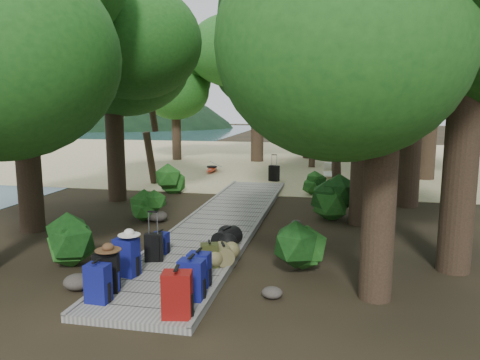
% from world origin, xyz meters
% --- Properties ---
extents(ground, '(120.00, 120.00, 0.00)m').
position_xyz_m(ground, '(0.00, 0.00, 0.00)').
color(ground, '#322719').
rests_on(ground, ground).
extents(sand_beach, '(40.00, 22.00, 0.02)m').
position_xyz_m(sand_beach, '(0.00, 16.00, 0.01)').
color(sand_beach, '#CABD89').
rests_on(sand_beach, ground).
extents(distant_hill, '(32.00, 16.00, 12.00)m').
position_xyz_m(distant_hill, '(-40.00, 48.00, 0.00)').
color(distant_hill, black).
rests_on(distant_hill, ground).
extents(boardwalk, '(2.00, 12.00, 0.12)m').
position_xyz_m(boardwalk, '(0.00, 1.00, 0.06)').
color(boardwalk, gray).
rests_on(boardwalk, ground).
extents(backpack_left_a, '(0.38, 0.28, 0.68)m').
position_xyz_m(backpack_left_a, '(-0.68, -4.45, 0.46)').
color(backpack_left_a, navy).
rests_on(backpack_left_a, boardwalk).
extents(backpack_left_b, '(0.45, 0.37, 0.72)m').
position_xyz_m(backpack_left_b, '(-0.75, -4.04, 0.48)').
color(backpack_left_b, black).
rests_on(backpack_left_b, boardwalk).
extents(backpack_left_c, '(0.46, 0.37, 0.76)m').
position_xyz_m(backpack_left_c, '(-0.74, -3.30, 0.50)').
color(backpack_left_c, navy).
rests_on(backpack_left_c, boardwalk).
extents(backpack_left_d, '(0.33, 0.25, 0.48)m').
position_xyz_m(backpack_left_d, '(-0.61, -1.96, 0.36)').
color(backpack_left_d, navy).
rests_on(backpack_left_d, boardwalk).
extents(backpack_right_a, '(0.47, 0.37, 0.76)m').
position_xyz_m(backpack_right_a, '(0.70, -4.70, 0.50)').
color(backpack_right_a, maroon).
rests_on(backpack_right_a, boardwalk).
extents(backpack_right_b, '(0.41, 0.29, 0.72)m').
position_xyz_m(backpack_right_b, '(0.72, -4.05, 0.48)').
color(backpack_right_b, navy).
rests_on(backpack_right_b, boardwalk).
extents(backpack_right_c, '(0.38, 0.28, 0.64)m').
position_xyz_m(backpack_right_c, '(0.67, -3.48, 0.44)').
color(backpack_right_c, navy).
rests_on(backpack_right_c, boardwalk).
extents(backpack_right_d, '(0.39, 0.33, 0.50)m').
position_xyz_m(backpack_right_d, '(0.61, -2.57, 0.37)').
color(backpack_right_d, '#2D3614').
rests_on(backpack_right_d, boardwalk).
extents(duffel_right_khaki, '(0.55, 0.65, 0.37)m').
position_xyz_m(duffel_right_khaki, '(0.81, -2.32, 0.30)').
color(duffel_right_khaki, olive).
rests_on(duffel_right_khaki, boardwalk).
extents(duffel_right_black, '(0.58, 0.75, 0.42)m').
position_xyz_m(duffel_right_black, '(0.66, -1.35, 0.33)').
color(duffel_right_black, black).
rests_on(duffel_right_black, boardwalk).
extents(suitcase_on_boardwalk, '(0.40, 0.29, 0.55)m').
position_xyz_m(suitcase_on_boardwalk, '(-0.56, -2.46, 0.40)').
color(suitcase_on_boardwalk, black).
rests_on(suitcase_on_boardwalk, boardwalk).
extents(lone_suitcase_on_sand, '(0.46, 0.35, 0.64)m').
position_xyz_m(lone_suitcase_on_sand, '(0.46, 8.11, 0.34)').
color(lone_suitcase_on_sand, black).
rests_on(lone_suitcase_on_sand, sand_beach).
extents(hat_brown, '(0.42, 0.42, 0.13)m').
position_xyz_m(hat_brown, '(-0.68, -4.09, 0.91)').
color(hat_brown, '#51351E').
rests_on(hat_brown, backpack_left_b).
extents(hat_white, '(0.40, 0.40, 0.13)m').
position_xyz_m(hat_white, '(-0.66, -3.33, 0.95)').
color(hat_white, silver).
rests_on(hat_white, backpack_left_c).
extents(kayak, '(1.00, 3.54, 0.35)m').
position_xyz_m(kayak, '(-2.71, 10.09, 0.19)').
color(kayak, red).
rests_on(kayak, sand_beach).
extents(sun_lounger, '(0.70, 1.92, 0.61)m').
position_xyz_m(sun_lounger, '(2.74, 9.30, 0.32)').
color(sun_lounger, silver).
rests_on(sun_lounger, sand_beach).
extents(tree_right_a, '(4.59, 4.59, 7.65)m').
position_xyz_m(tree_right_a, '(3.59, -3.15, 3.82)').
color(tree_right_a, black).
rests_on(tree_right_a, ground).
extents(tree_right_b, '(4.96, 4.96, 8.85)m').
position_xyz_m(tree_right_b, '(5.17, -1.52, 4.42)').
color(tree_right_b, black).
rests_on(tree_right_b, ground).
extents(tree_right_c, '(5.23, 5.23, 9.05)m').
position_xyz_m(tree_right_c, '(3.61, 1.74, 4.52)').
color(tree_right_c, black).
rests_on(tree_right_c, ground).
extents(tree_right_d, '(5.68, 5.68, 10.41)m').
position_xyz_m(tree_right_d, '(5.12, 4.33, 5.21)').
color(tree_right_d, black).
rests_on(tree_right_d, ground).
extents(tree_right_e, '(5.21, 5.21, 9.38)m').
position_xyz_m(tree_right_e, '(4.03, 6.83, 4.69)').
color(tree_right_e, black).
rests_on(tree_right_e, ground).
extents(tree_right_f, '(5.92, 5.92, 10.57)m').
position_xyz_m(tree_right_f, '(6.65, 9.93, 5.29)').
color(tree_right_f, black).
rests_on(tree_right_f, ground).
extents(tree_left_b, '(4.76, 4.76, 8.58)m').
position_xyz_m(tree_left_b, '(-4.58, -0.56, 4.29)').
color(tree_left_b, black).
rests_on(tree_left_b, ground).
extents(tree_left_c, '(4.86, 4.86, 8.44)m').
position_xyz_m(tree_left_c, '(-4.17, 3.34, 4.22)').
color(tree_left_c, black).
rests_on(tree_left_c, ground).
extents(tree_back_a, '(5.69, 5.69, 9.85)m').
position_xyz_m(tree_back_a, '(-1.31, 14.51, 4.92)').
color(tree_back_a, black).
rests_on(tree_back_a, ground).
extents(tree_back_b, '(4.95, 4.95, 8.85)m').
position_xyz_m(tree_back_b, '(1.35, 16.61, 4.42)').
color(tree_back_b, black).
rests_on(tree_back_b, ground).
extents(tree_back_c, '(5.11, 5.11, 9.19)m').
position_xyz_m(tree_back_c, '(5.37, 15.97, 4.59)').
color(tree_back_c, black).
rests_on(tree_back_c, ground).
extents(tree_back_d, '(4.37, 4.37, 7.28)m').
position_xyz_m(tree_back_d, '(-5.89, 14.31, 3.64)').
color(tree_back_d, black).
rests_on(tree_back_d, ground).
extents(palm_right_a, '(4.37, 4.37, 7.44)m').
position_xyz_m(palm_right_a, '(3.13, 5.81, 3.72)').
color(palm_right_a, '#163E11').
rests_on(palm_right_a, ground).
extents(palm_right_b, '(3.84, 3.84, 7.43)m').
position_xyz_m(palm_right_b, '(5.02, 11.18, 3.71)').
color(palm_right_b, '#163E11').
rests_on(palm_right_b, ground).
extents(palm_right_c, '(4.36, 4.36, 6.94)m').
position_xyz_m(palm_right_c, '(2.01, 12.85, 3.47)').
color(palm_right_c, '#163E11').
rests_on(palm_right_c, ground).
extents(palm_left_a, '(3.93, 3.93, 6.25)m').
position_xyz_m(palm_left_a, '(-4.40, 6.57, 3.13)').
color(palm_left_a, '#163E11').
rests_on(palm_left_a, ground).
extents(rock_left_a, '(0.50, 0.45, 0.27)m').
position_xyz_m(rock_left_a, '(-1.42, -3.81, 0.14)').
color(rock_left_a, '#4C473F').
rests_on(rock_left_a, ground).
extents(rock_left_b, '(0.37, 0.33, 0.20)m').
position_xyz_m(rock_left_b, '(-2.58, -2.49, 0.10)').
color(rock_left_b, '#4C473F').
rests_on(rock_left_b, ground).
extents(rock_left_c, '(0.55, 0.50, 0.30)m').
position_xyz_m(rock_left_c, '(-1.80, 0.90, 0.15)').
color(rock_left_c, '#4C473F').
rests_on(rock_left_c, ground).
extents(rock_left_d, '(0.31, 0.28, 0.17)m').
position_xyz_m(rock_left_d, '(-2.47, 3.00, 0.09)').
color(rock_left_d, '#4C473F').
rests_on(rock_left_d, ground).
extents(rock_right_a, '(0.35, 0.31, 0.19)m').
position_xyz_m(rock_right_a, '(1.93, -3.50, 0.10)').
color(rock_right_a, '#4C473F').
rests_on(rock_right_a, ground).
extents(rock_right_b, '(0.44, 0.40, 0.24)m').
position_xyz_m(rock_right_b, '(2.18, -1.51, 0.12)').
color(rock_right_b, '#4C473F').
rests_on(rock_right_b, ground).
extents(rock_right_c, '(0.29, 0.26, 0.16)m').
position_xyz_m(rock_right_c, '(1.94, 1.21, 0.08)').
color(rock_right_c, '#4C473F').
rests_on(rock_right_c, ground).
extents(rock_right_d, '(0.55, 0.50, 0.30)m').
position_xyz_m(rock_right_d, '(3.02, 4.38, 0.15)').
color(rock_right_d, '#4C473F').
rests_on(rock_right_d, ground).
extents(shrub_left_a, '(1.20, 1.20, 1.08)m').
position_xyz_m(shrub_left_a, '(-2.16, -2.75, 0.54)').
color(shrub_left_a, '#194C16').
rests_on(shrub_left_a, ground).
extents(shrub_left_b, '(0.89, 0.89, 0.80)m').
position_xyz_m(shrub_left_b, '(-2.12, 0.86, 0.40)').
color(shrub_left_b, '#194C16').
rests_on(shrub_left_b, ground).
extents(shrub_left_c, '(1.06, 1.06, 0.96)m').
position_xyz_m(shrub_left_c, '(-2.87, 4.80, 0.48)').
color(shrub_left_c, '#194C16').
rests_on(shrub_left_c, ground).
extents(shrub_right_a, '(1.02, 1.02, 0.92)m').
position_xyz_m(shrub_right_a, '(2.36, -2.28, 0.46)').
color(shrub_right_a, '#194C16').
rests_on(shrub_right_a, ground).
extents(shrub_right_b, '(1.33, 1.33, 1.20)m').
position_xyz_m(shrub_right_b, '(2.83, 2.22, 0.60)').
color(shrub_right_b, '#194C16').
rests_on(shrub_right_b, ground).
extents(shrub_right_c, '(0.94, 0.94, 0.85)m').
position_xyz_m(shrub_right_c, '(2.13, 5.42, 0.42)').
color(shrub_right_c, '#194C16').
rests_on(shrub_right_c, ground).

